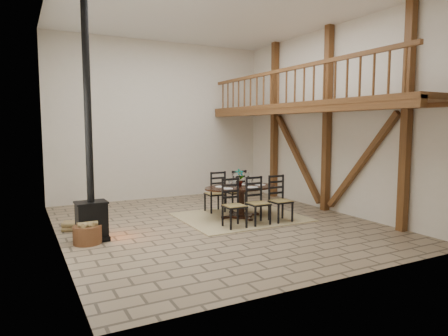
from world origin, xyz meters
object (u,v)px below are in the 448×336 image
dining_table (243,201)px  log_basket (87,234)px  log_stack (70,226)px  wood_stove (90,186)px

dining_table → log_basket: 3.87m
log_stack → dining_table: bearing=-10.6°
wood_stove → log_basket: size_ratio=9.03×
wood_stove → log_basket: wood_stove is taller
log_basket → log_stack: 1.23m
wood_stove → log_stack: size_ratio=12.48×
log_basket → log_stack: size_ratio=1.38×
dining_table → log_stack: dining_table is taller
dining_table → log_stack: size_ratio=5.41×
log_basket → dining_table: bearing=6.8°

